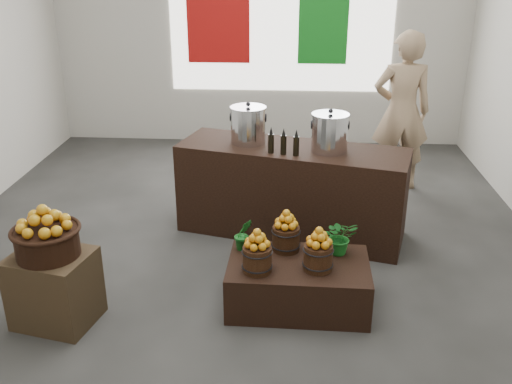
# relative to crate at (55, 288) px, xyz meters

# --- Properties ---
(ground) EXTENTS (7.00, 7.00, 0.00)m
(ground) POSITION_rel_crate_xyz_m (1.32, 1.27, -0.29)
(ground) COLOR #393937
(ground) RESTS_ON ground
(back_wall) EXTENTS (6.00, 0.04, 4.00)m
(back_wall) POSITION_rel_crate_xyz_m (1.32, 4.77, 1.71)
(back_wall) COLOR #B8B5AA
(back_wall) RESTS_ON ground
(back_opening) EXTENTS (3.20, 0.02, 2.40)m
(back_opening) POSITION_rel_crate_xyz_m (1.62, 4.75, 1.71)
(back_opening) COLOR white
(back_opening) RESTS_ON back_wall
(deco_red_left) EXTENTS (0.90, 0.04, 1.40)m
(deco_red_left) POSITION_rel_crate_xyz_m (0.72, 4.74, 1.61)
(deco_red_left) COLOR #A80E0C
(deco_red_left) RESTS_ON back_wall
(deco_green_right) EXTENTS (0.70, 0.04, 1.00)m
(deco_green_right) POSITION_rel_crate_xyz_m (2.22, 4.74, 1.41)
(deco_green_right) COLOR #11711A
(deco_green_right) RESTS_ON back_wall
(crate) EXTENTS (0.68, 0.60, 0.59)m
(crate) POSITION_rel_crate_xyz_m (0.00, 0.00, 0.00)
(crate) COLOR #43311F
(crate) RESTS_ON ground
(wicker_basket) EXTENTS (0.47, 0.47, 0.21)m
(wicker_basket) POSITION_rel_crate_xyz_m (0.00, 0.00, 0.40)
(wicker_basket) COLOR black
(wicker_basket) RESTS_ON crate
(apples_in_basket) EXTENTS (0.37, 0.37, 0.20)m
(apples_in_basket) POSITION_rel_crate_xyz_m (0.00, 0.00, 0.60)
(apples_in_basket) COLOR #A42305
(apples_in_basket) RESTS_ON wicker_basket
(display_table) EXTENTS (1.15, 0.72, 0.39)m
(display_table) POSITION_rel_crate_xyz_m (1.88, 0.35, -0.10)
(display_table) COLOR black
(display_table) RESTS_ON ground
(apple_bucket_front_left) EXTENTS (0.23, 0.23, 0.21)m
(apple_bucket_front_left) POSITION_rel_crate_xyz_m (1.56, 0.20, 0.20)
(apple_bucket_front_left) COLOR #311A0D
(apple_bucket_front_left) RESTS_ON display_table
(apples_in_bucket_front_left) EXTENTS (0.17, 0.17, 0.15)m
(apples_in_bucket_front_left) POSITION_rel_crate_xyz_m (1.56, 0.20, 0.39)
(apples_in_bucket_front_left) COLOR #A42305
(apples_in_bucket_front_left) RESTS_ON apple_bucket_front_left
(apple_bucket_front_right) EXTENTS (0.23, 0.23, 0.21)m
(apple_bucket_front_right) POSITION_rel_crate_xyz_m (2.03, 0.26, 0.20)
(apple_bucket_front_right) COLOR #311A0D
(apple_bucket_front_right) RESTS_ON display_table
(apples_in_bucket_front_right) EXTENTS (0.17, 0.17, 0.15)m
(apples_in_bucket_front_right) POSITION_rel_crate_xyz_m (2.03, 0.26, 0.39)
(apples_in_bucket_front_right) COLOR #A42305
(apples_in_bucket_front_right) RESTS_ON apple_bucket_front_right
(apple_bucket_rear) EXTENTS (0.23, 0.23, 0.21)m
(apple_bucket_rear) POSITION_rel_crate_xyz_m (1.78, 0.56, 0.20)
(apple_bucket_rear) COLOR #311A0D
(apple_bucket_rear) RESTS_ON display_table
(apples_in_bucket_rear) EXTENTS (0.17, 0.17, 0.15)m
(apples_in_bucket_rear) POSITION_rel_crate_xyz_m (1.78, 0.56, 0.39)
(apples_in_bucket_rear) COLOR #A42305
(apples_in_bucket_rear) RESTS_ON apple_bucket_rear
(herb_garnish_right) EXTENTS (0.31, 0.28, 0.30)m
(herb_garnish_right) POSITION_rel_crate_xyz_m (2.22, 0.53, 0.25)
(herb_garnish_right) COLOR #135B1A
(herb_garnish_right) RESTS_ON display_table
(herb_garnish_left) EXTENTS (0.19, 0.17, 0.28)m
(herb_garnish_left) POSITION_rel_crate_xyz_m (1.42, 0.54, 0.24)
(herb_garnish_left) COLOR #135B1A
(herb_garnish_left) RESTS_ON display_table
(counter) EXTENTS (2.37, 1.28, 0.92)m
(counter) POSITION_rel_crate_xyz_m (1.82, 1.68, 0.17)
(counter) COLOR black
(counter) RESTS_ON ground
(stock_pot_left) EXTENTS (0.35, 0.35, 0.35)m
(stock_pot_left) POSITION_rel_crate_xyz_m (1.37, 1.80, 0.81)
(stock_pot_left) COLOR silver
(stock_pot_left) RESTS_ON counter
(stock_pot_center) EXTENTS (0.35, 0.35, 0.35)m
(stock_pot_center) POSITION_rel_crate_xyz_m (2.16, 1.58, 0.81)
(stock_pot_center) COLOR silver
(stock_pot_center) RESTS_ON counter
(oil_cruets) EXTENTS (0.25, 0.12, 0.26)m
(oil_cruets) POSITION_rel_crate_xyz_m (1.76, 1.46, 0.76)
(oil_cruets) COLOR black
(oil_cruets) RESTS_ON counter
(shopper) EXTENTS (0.71, 0.48, 1.90)m
(shopper) POSITION_rel_crate_xyz_m (3.10, 3.02, 0.66)
(shopper) COLOR #977B5C
(shopper) RESTS_ON ground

